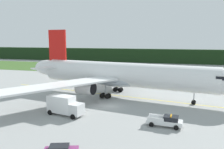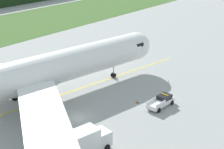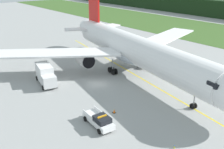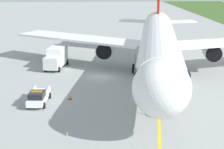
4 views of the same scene
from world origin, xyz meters
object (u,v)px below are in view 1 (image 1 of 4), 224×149
(airliner, at_px, (121,75))
(apron_cone, at_px, (158,116))
(ops_pickup_truck, at_px, (166,121))
(catering_truck, at_px, (64,105))

(airliner, distance_m, apron_cone, 17.25)
(airliner, bearing_deg, ops_pickup_truck, -56.43)
(ops_pickup_truck, distance_m, catering_truck, 18.11)
(airliner, relative_size, ops_pickup_truck, 9.29)
(ops_pickup_truck, bearing_deg, catering_truck, 177.76)
(airliner, bearing_deg, apron_cone, -53.32)
(catering_truck, xyz_separation_m, apron_cone, (16.59, 3.13, -1.58))
(catering_truck, bearing_deg, airliner, 67.73)
(airliner, relative_size, catering_truck, 7.30)
(catering_truck, bearing_deg, ops_pickup_truck, -2.24)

